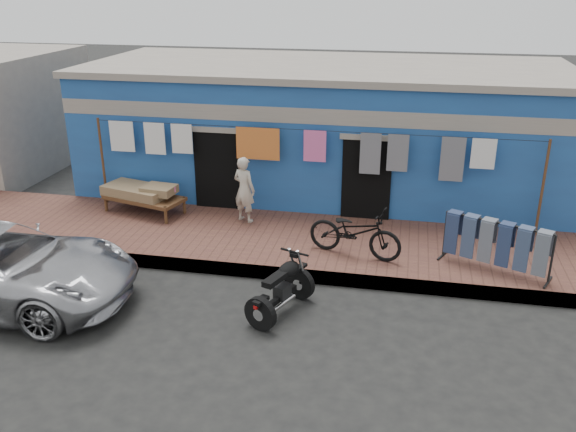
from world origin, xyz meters
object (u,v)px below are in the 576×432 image
(bicycle, at_px, (355,227))
(charpoy, at_px, (144,199))
(seated_person, at_px, (244,189))
(jeans_rack, at_px, (496,245))
(motorcycle, at_px, (281,287))

(bicycle, height_order, charpoy, bicycle)
(seated_person, height_order, jeans_rack, seated_person)
(charpoy, bearing_deg, jeans_rack, -10.91)
(bicycle, height_order, jeans_rack, bicycle)
(bicycle, bearing_deg, motorcycle, 167.43)
(seated_person, bearing_deg, jeans_rack, -172.63)
(charpoy, bearing_deg, seated_person, -1.11)
(seated_person, bearing_deg, motorcycle, 137.27)
(charpoy, bearing_deg, motorcycle, -40.78)
(seated_person, distance_m, jeans_rack, 5.47)
(jeans_rack, bearing_deg, motorcycle, -152.00)
(seated_person, bearing_deg, charpoy, 21.54)
(seated_person, relative_size, charpoy, 0.70)
(bicycle, bearing_deg, jeans_rack, -77.90)
(motorcycle, height_order, jeans_rack, jeans_rack)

